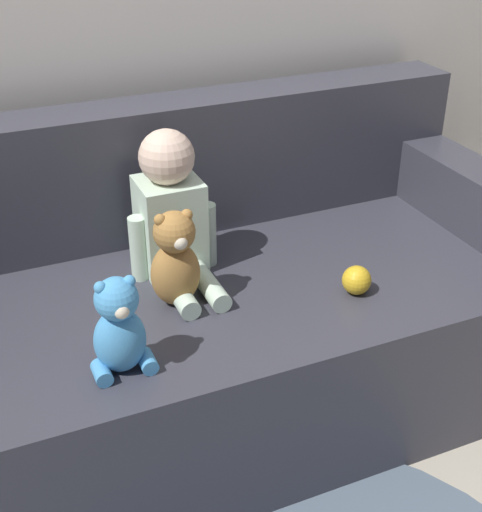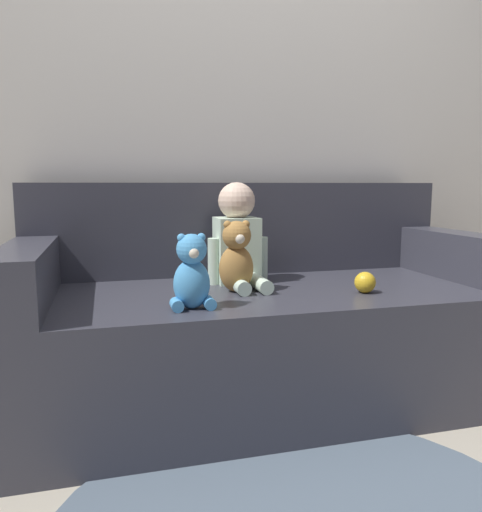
{
  "view_description": "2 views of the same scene",
  "coord_description": "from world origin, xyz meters",
  "px_view_note": "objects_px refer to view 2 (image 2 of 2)",
  "views": [
    {
      "loc": [
        -0.61,
        -1.6,
        1.53
      ],
      "look_at": [
        0.05,
        -0.08,
        0.58
      ],
      "focal_mm": 50.0,
      "sensor_mm": 36.0,
      "label": 1
    },
    {
      "loc": [
        -0.6,
        -1.88,
        0.88
      ],
      "look_at": [
        -0.13,
        -0.12,
        0.62
      ],
      "focal_mm": 35.0,
      "sensor_mm": 36.0,
      "label": 2
    }
  ],
  "objects_px": {
    "couch": "(260,320)",
    "toy_ball": "(365,282)",
    "teddy_bear_brown": "(236,257)",
    "person_baby": "(238,241)",
    "plush_toy_side": "(192,274)"
  },
  "relations": [
    {
      "from": "couch",
      "to": "person_baby",
      "type": "bearing_deg",
      "value": 150.37
    },
    {
      "from": "teddy_bear_brown",
      "to": "toy_ball",
      "type": "relative_size",
      "value": 3.41
    },
    {
      "from": "toy_ball",
      "to": "couch",
      "type": "bearing_deg",
      "value": 141.07
    },
    {
      "from": "toy_ball",
      "to": "plush_toy_side",
      "type": "bearing_deg",
      "value": -174.03
    },
    {
      "from": "person_baby",
      "to": "plush_toy_side",
      "type": "xyz_separation_m",
      "value": [
        -0.26,
        -0.38,
        -0.06
      ]
    },
    {
      "from": "teddy_bear_brown",
      "to": "toy_ball",
      "type": "distance_m",
      "value": 0.5
    },
    {
      "from": "person_baby",
      "to": "toy_ball",
      "type": "distance_m",
      "value": 0.54
    },
    {
      "from": "couch",
      "to": "toy_ball",
      "type": "xyz_separation_m",
      "value": [
        0.33,
        -0.27,
        0.19
      ]
    },
    {
      "from": "couch",
      "to": "toy_ball",
      "type": "height_order",
      "value": "couch"
    },
    {
      "from": "teddy_bear_brown",
      "to": "couch",
      "type": "bearing_deg",
      "value": 42.98
    },
    {
      "from": "plush_toy_side",
      "to": "toy_ball",
      "type": "bearing_deg",
      "value": 5.97
    },
    {
      "from": "teddy_bear_brown",
      "to": "plush_toy_side",
      "type": "bearing_deg",
      "value": -133.84
    },
    {
      "from": "teddy_bear_brown",
      "to": "person_baby",
      "type": "bearing_deg",
      "value": 73.57
    },
    {
      "from": "teddy_bear_brown",
      "to": "plush_toy_side",
      "type": "height_order",
      "value": "teddy_bear_brown"
    },
    {
      "from": "couch",
      "to": "plush_toy_side",
      "type": "bearing_deg",
      "value": -135.03
    }
  ]
}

